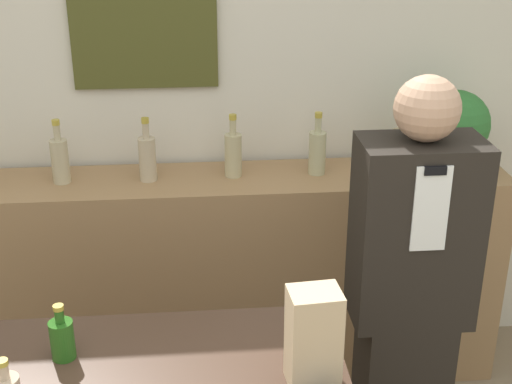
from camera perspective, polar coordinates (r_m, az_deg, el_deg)
back_wall at (r=3.21m, az=-3.02°, el=8.72°), size 5.20×0.09×2.70m
back_shelf at (r=3.30m, az=-1.44°, el=-6.89°), size 2.37×0.40×1.00m
shopkeeper at (r=2.60m, az=12.09°, el=-8.58°), size 0.41×0.26×1.62m
potted_plant at (r=3.17m, az=15.63°, el=4.85°), size 0.29×0.29×0.37m
paper_bag at (r=1.88m, az=4.62°, el=-11.58°), size 0.14×0.12×0.28m
counter_bottle_5 at (r=2.07m, az=-15.25°, el=-11.21°), size 0.07×0.07×0.17m
shelf_bottle_1 at (r=3.10m, az=-15.42°, el=2.54°), size 0.07×0.07×0.28m
shelf_bottle_2 at (r=3.05m, az=-8.68°, el=2.77°), size 0.07×0.07×0.28m
shelf_bottle_3 at (r=3.06m, az=-1.84°, el=3.11°), size 0.07×0.07×0.28m
shelf_bottle_4 at (r=3.09m, az=4.92°, el=3.29°), size 0.07×0.07×0.28m
shelf_bottle_5 at (r=3.18m, az=11.43°, el=3.44°), size 0.07×0.07×0.28m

